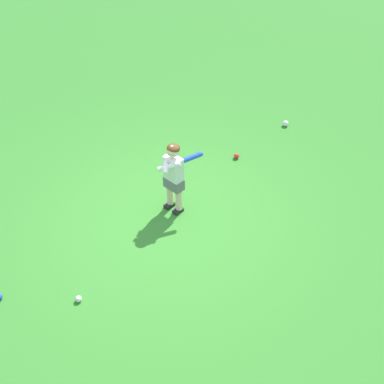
# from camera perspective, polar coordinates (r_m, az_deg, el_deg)

# --- Properties ---
(ground_plane) EXTENTS (40.00, 40.00, 0.00)m
(ground_plane) POSITION_cam_1_polar(r_m,az_deg,el_deg) (6.65, -2.65, -2.85)
(ground_plane) COLOR #38842D
(child_batter) EXTENTS (0.57, 0.43, 1.08)m
(child_batter) POSITION_cam_1_polar(r_m,az_deg,el_deg) (6.34, -2.15, 2.38)
(child_batter) COLOR #232328
(child_batter) RESTS_ON ground
(play_ball_behind_batter) EXTENTS (0.08, 0.08, 0.08)m
(play_ball_behind_batter) POSITION_cam_1_polar(r_m,az_deg,el_deg) (5.78, -13.35, -12.27)
(play_ball_behind_batter) COLOR white
(play_ball_behind_batter) RESTS_ON ground
(play_ball_by_bucket) EXTENTS (0.10, 0.10, 0.10)m
(play_ball_by_bucket) POSITION_cam_1_polar(r_m,az_deg,el_deg) (8.63, 11.08, 8.01)
(play_ball_by_bucket) COLOR white
(play_ball_by_bucket) RESTS_ON ground
(play_ball_far_left) EXTENTS (0.09, 0.09, 0.09)m
(play_ball_far_left) POSITION_cam_1_polar(r_m,az_deg,el_deg) (7.70, 5.31, 4.28)
(play_ball_far_left) COLOR red
(play_ball_far_left) RESTS_ON ground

